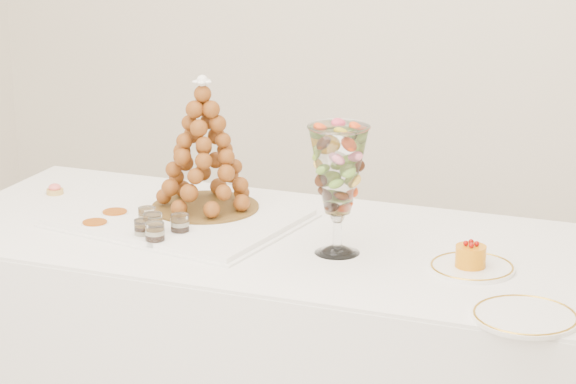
% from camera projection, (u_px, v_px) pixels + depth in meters
% --- Properties ---
extents(buffet_table, '(2.19, 0.99, 0.81)m').
position_uv_depth(buffet_table, '(297.00, 369.00, 3.29)').
color(buffet_table, white).
rests_on(buffet_table, ground).
extents(lace_tray, '(0.70, 0.55, 0.02)m').
position_uv_depth(lace_tray, '(180.00, 218.00, 3.32)').
color(lace_tray, white).
rests_on(lace_tray, buffet_table).
extents(macaron_vase, '(0.16, 0.16, 0.35)m').
position_uv_depth(macaron_vase, '(338.00, 172.00, 3.00)').
color(macaron_vase, white).
rests_on(macaron_vase, buffet_table).
extents(cake_plate, '(0.22, 0.22, 0.01)m').
position_uv_depth(cake_plate, '(472.00, 268.00, 2.94)').
color(cake_plate, white).
rests_on(cake_plate, buffet_table).
extents(spare_plate, '(0.25, 0.25, 0.01)m').
position_uv_depth(spare_plate, '(525.00, 317.00, 2.63)').
color(spare_plate, white).
rests_on(spare_plate, buffet_table).
extents(pink_tart, '(0.05, 0.05, 0.03)m').
position_uv_depth(pink_tart, '(55.00, 190.00, 3.59)').
color(pink_tart, tan).
rests_on(pink_tart, buffet_table).
extents(verrine_a, '(0.07, 0.07, 0.07)m').
position_uv_depth(verrine_a, '(147.00, 219.00, 3.24)').
color(verrine_a, white).
rests_on(verrine_a, buffet_table).
extents(verrine_b, '(0.06, 0.06, 0.07)m').
position_uv_depth(verrine_b, '(153.00, 226.00, 3.17)').
color(verrine_b, white).
rests_on(verrine_b, buffet_table).
extents(verrine_c, '(0.07, 0.07, 0.07)m').
position_uv_depth(verrine_c, '(180.00, 227.00, 3.17)').
color(verrine_c, white).
rests_on(verrine_c, buffet_table).
extents(verrine_d, '(0.05, 0.05, 0.07)m').
position_uv_depth(verrine_d, '(143.00, 231.00, 3.14)').
color(verrine_d, white).
rests_on(verrine_d, buffet_table).
extents(verrine_e, '(0.06, 0.06, 0.07)m').
position_uv_depth(verrine_e, '(155.00, 235.00, 3.10)').
color(verrine_e, white).
rests_on(verrine_e, buffet_table).
extents(ramekin_back, '(0.08, 0.08, 0.03)m').
position_uv_depth(ramekin_back, '(115.00, 216.00, 3.33)').
color(ramekin_back, white).
rests_on(ramekin_back, buffet_table).
extents(ramekin_front, '(0.08, 0.08, 0.02)m').
position_uv_depth(ramekin_front, '(95.00, 227.00, 3.24)').
color(ramekin_front, white).
rests_on(ramekin_front, buffet_table).
extents(croquembouche, '(0.32, 0.32, 0.40)m').
position_uv_depth(croquembouche, '(204.00, 145.00, 3.32)').
color(croquembouche, brown).
rests_on(croquembouche, lace_tray).
extents(mousse_cake, '(0.08, 0.08, 0.07)m').
position_uv_depth(mousse_cake, '(471.00, 256.00, 2.93)').
color(mousse_cake, orange).
rests_on(mousse_cake, cake_plate).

